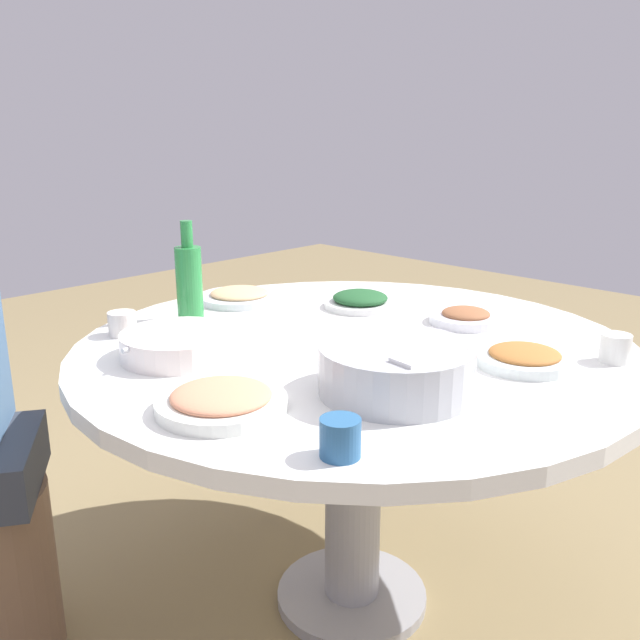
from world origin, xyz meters
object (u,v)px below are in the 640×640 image
dish_stirfry (466,317)px  tea_cup_near (340,438)px  dish_tofu_braise (524,357)px  dish_shrimp (221,400)px  tea_cup_far (122,324)px  rice_bowl (396,369)px  soup_bowl (179,345)px  green_bottle (189,281)px  round_dining_table (355,387)px  dish_noodles (239,296)px  tea_cup_side (615,348)px  dish_greens (360,301)px

dish_stirfry → tea_cup_near: (-0.27, 0.79, 0.02)m
dish_tofu_braise → dish_shrimp: size_ratio=0.86×
tea_cup_far → rice_bowl: bearing=-166.6°
soup_bowl → dish_shrimp: soup_bowl is taller
green_bottle → rice_bowl: bearing=177.7°
round_dining_table → dish_noodles: size_ratio=5.56×
round_dining_table → tea_cup_side: tea_cup_side is taller
tea_cup_far → round_dining_table: bearing=-142.2°
soup_bowl → dish_greens: 0.61m
rice_bowl → dish_noodles: (0.78, -0.25, -0.03)m
rice_bowl → tea_cup_near: size_ratio=4.57×
round_dining_table → dish_shrimp: bearing=100.6°
green_bottle → tea_cup_near: green_bottle is taller
rice_bowl → tea_cup_side: (-0.23, -0.48, -0.02)m
tea_cup_side → dish_shrimp: bearing=62.0°
tea_cup_far → tea_cup_side: 1.16m
green_bottle → tea_cup_side: green_bottle is taller
round_dining_table → tea_cup_far: size_ratio=19.36×
dish_noodles → tea_cup_far: 0.42m
soup_bowl → tea_cup_near: size_ratio=4.32×
dish_stirfry → tea_cup_side: 0.40m
tea_cup_side → soup_bowl: bearing=42.2°
round_dining_table → dish_tofu_braise: bearing=-159.1°
soup_bowl → dish_shrimp: (-0.31, 0.12, -0.01)m
rice_bowl → round_dining_table: bearing=-34.6°
dish_shrimp → tea_cup_side: size_ratio=3.68×
soup_bowl → tea_cup_side: (-0.72, -0.65, 0.00)m
dish_shrimp → dish_noodles: (0.60, -0.54, -0.00)m
round_dining_table → tea_cup_far: (0.46, 0.35, 0.14)m
round_dining_table → rice_bowl: size_ratio=4.43×
dish_greens → tea_cup_near: (-0.58, 0.71, 0.01)m
dish_tofu_braise → tea_cup_side: tea_cup_side is taller
tea_cup_side → dish_stirfry: bearing=-4.6°
tea_cup_far → dish_stirfry: bearing=-128.9°
dish_tofu_braise → tea_cup_far: 0.96m
dish_stirfry → dish_shrimp: (0.01, 0.80, 0.00)m
soup_bowl → tea_cup_far: size_ratio=4.13×
rice_bowl → dish_shrimp: size_ratio=1.25×
dish_greens → tea_cup_side: (-0.71, -0.04, 0.01)m
dish_greens → tea_cup_side: 0.71m
green_bottle → dish_greens: bearing=-120.3°
rice_bowl → dish_stirfry: rice_bowl is taller
rice_bowl → dish_stirfry: size_ratio=1.58×
soup_bowl → tea_cup_near: tea_cup_near is taller
soup_bowl → tea_cup_side: bearing=-137.8°
round_dining_table → dish_noodles: bearing=-7.1°
dish_shrimp → tea_cup_far: bearing=-12.2°
dish_noodles → tea_cup_side: size_ratio=3.65×
green_bottle → tea_cup_near: size_ratio=4.01×
round_dining_table → dish_stirfry: size_ratio=7.00×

